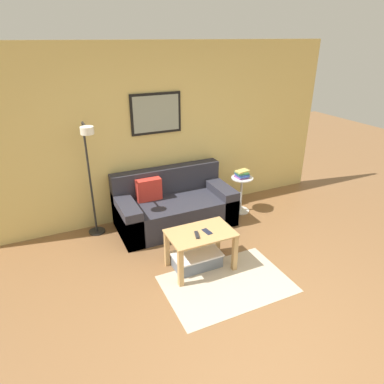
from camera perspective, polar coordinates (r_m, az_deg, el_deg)
ground_plane at (r=3.58m, az=13.20°, el=-22.67°), size 16.00×16.00×0.00m
wall_back at (r=5.13m, az=-5.11°, el=9.67°), size 5.60×0.09×2.55m
area_rug at (r=4.08m, az=5.85°, el=-14.96°), size 1.42×0.95×0.01m
couch at (r=5.09m, az=-3.08°, el=-2.44°), size 1.69×0.86×0.81m
coffee_table at (r=4.10m, az=1.45°, el=-8.14°), size 0.78×0.50×0.50m
storage_bin at (r=4.28m, az=0.77°, el=-11.18°), size 0.59×0.35×0.18m
floor_lamp at (r=4.60m, az=-16.59°, el=3.66°), size 0.23×0.52×1.62m
side_table at (r=5.47m, az=8.23°, el=0.12°), size 0.34×0.34×0.59m
book_stack at (r=5.35m, az=8.33°, el=2.98°), size 0.22×0.20×0.12m
remote_control at (r=3.97m, az=0.82°, el=-7.15°), size 0.08×0.16×0.02m
cell_phone at (r=4.05m, az=2.53°, el=-6.60°), size 0.08×0.15×0.01m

